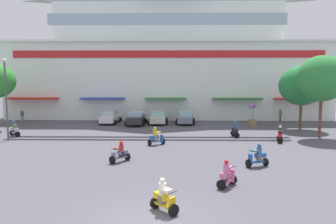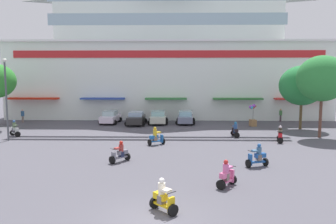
# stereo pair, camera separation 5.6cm
# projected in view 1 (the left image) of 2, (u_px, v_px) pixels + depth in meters

# --- Properties ---
(ground_plane) EXTENTS (128.00, 128.00, 0.00)m
(ground_plane) POSITION_uv_depth(u_px,v_px,m) (163.00, 150.00, 27.12)
(ground_plane) COLOR #514F58
(colonial_building) EXTENTS (42.53, 18.58, 19.30)m
(colonial_building) POSITION_uv_depth(u_px,v_px,m) (169.00, 55.00, 49.78)
(colonial_building) COLOR white
(colonial_building) RESTS_ON ground
(plaza_tree_1) EXTENTS (4.71, 4.12, 7.68)m
(plaza_tree_1) POSITION_uv_depth(u_px,v_px,m) (322.00, 79.00, 31.84)
(plaza_tree_1) COLOR brown
(plaza_tree_1) RESTS_ON ground
(plaza_tree_3) EXTENTS (4.83, 4.17, 6.86)m
(plaza_tree_3) POSITION_uv_depth(u_px,v_px,m) (302.00, 85.00, 36.75)
(plaza_tree_3) COLOR brown
(plaza_tree_3) RESTS_ON ground
(parked_car_0) EXTENTS (2.45, 4.29, 1.54)m
(parked_car_0) POSITION_uv_depth(u_px,v_px,m) (110.00, 117.00, 41.42)
(parked_car_0) COLOR silver
(parked_car_0) RESTS_ON ground
(parked_car_1) EXTENTS (2.42, 4.26, 1.52)m
(parked_car_1) POSITION_uv_depth(u_px,v_px,m) (136.00, 118.00, 40.25)
(parked_car_1) COLOR #2C2A2A
(parked_car_1) RESTS_ON ground
(parked_car_2) EXTENTS (2.48, 4.22, 1.56)m
(parked_car_2) POSITION_uv_depth(u_px,v_px,m) (158.00, 117.00, 41.10)
(parked_car_2) COLOR beige
(parked_car_2) RESTS_ON ground
(parked_car_3) EXTENTS (2.45, 4.03, 1.53)m
(parked_car_3) POSITION_uv_depth(u_px,v_px,m) (185.00, 117.00, 41.06)
(parked_car_3) COLOR slate
(parked_car_3) RESTS_ON ground
(scooter_rider_2) EXTENTS (1.30, 1.32, 1.51)m
(scooter_rider_2) POSITION_uv_depth(u_px,v_px,m) (164.00, 198.00, 14.91)
(scooter_rider_2) COLOR black
(scooter_rider_2) RESTS_ON ground
(scooter_rider_3) EXTENTS (1.37, 1.34, 1.56)m
(scooter_rider_3) POSITION_uv_depth(u_px,v_px,m) (15.00, 130.00, 32.95)
(scooter_rider_3) COLOR black
(scooter_rider_3) RESTS_ON ground
(scooter_rider_4) EXTENTS (1.23, 1.38, 1.51)m
(scooter_rider_4) POSITION_uv_depth(u_px,v_px,m) (227.00, 175.00, 18.22)
(scooter_rider_4) COLOR black
(scooter_rider_4) RESTS_ON ground
(scooter_rider_5) EXTENTS (1.53, 0.98, 1.52)m
(scooter_rider_5) POSITION_uv_depth(u_px,v_px,m) (258.00, 157.00, 22.18)
(scooter_rider_5) COLOR black
(scooter_rider_5) RESTS_ON ground
(scooter_rider_6) EXTENTS (0.66, 1.44, 1.47)m
(scooter_rider_6) POSITION_uv_depth(u_px,v_px,m) (235.00, 131.00, 32.64)
(scooter_rider_6) COLOR black
(scooter_rider_6) RESTS_ON ground
(scooter_rider_7) EXTENTS (0.85, 1.46, 1.46)m
(scooter_rider_7) POSITION_uv_depth(u_px,v_px,m) (280.00, 135.00, 30.13)
(scooter_rider_7) COLOR black
(scooter_rider_7) RESTS_ON ground
(scooter_rider_8) EXTENTS (1.50, 1.18, 1.54)m
(scooter_rider_8) POSITION_uv_depth(u_px,v_px,m) (156.00, 138.00, 28.95)
(scooter_rider_8) COLOR black
(scooter_rider_8) RESTS_ON ground
(scooter_rider_9) EXTENTS (1.37, 1.46, 1.45)m
(scooter_rider_9) POSITION_uv_depth(u_px,v_px,m) (120.00, 153.00, 23.37)
(scooter_rider_9) COLOR black
(scooter_rider_9) RESTS_ON ground
(pedestrian_0) EXTENTS (0.46, 0.46, 1.65)m
(pedestrian_0) POSITION_uv_depth(u_px,v_px,m) (280.00, 114.00, 42.76)
(pedestrian_0) COLOR #4C3B43
(pedestrian_0) RESTS_ON ground
(pedestrian_1) EXTENTS (0.42, 0.42, 1.62)m
(pedestrian_1) POSITION_uv_depth(u_px,v_px,m) (22.00, 115.00, 42.14)
(pedestrian_1) COLOR #79665B
(pedestrian_1) RESTS_ON ground
(streetlamp_near) EXTENTS (0.40, 0.40, 7.31)m
(streetlamp_near) POSITION_uv_depth(u_px,v_px,m) (6.00, 94.00, 30.41)
(streetlamp_near) COLOR #474C51
(streetlamp_near) RESTS_ON ground
(balloon_vendor_cart) EXTENTS (0.82, 0.99, 2.56)m
(balloon_vendor_cart) POSITION_uv_depth(u_px,v_px,m) (253.00, 117.00, 39.27)
(balloon_vendor_cart) COLOR #9C7248
(balloon_vendor_cart) RESTS_ON ground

